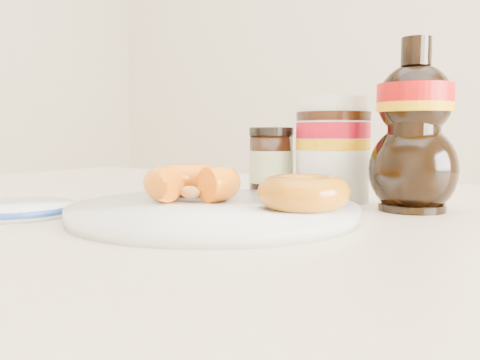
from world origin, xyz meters
The scene contains 8 objects.
dining_table centered at (0.00, 0.10, 0.67)m, with size 1.40×0.90×0.75m.
plate centered at (-0.02, 0.04, 0.76)m, with size 0.29×0.29×0.01m.
donut_bitten centered at (-0.06, 0.06, 0.78)m, with size 0.10×0.10×0.04m, color orange.
donut_whole centered at (0.07, 0.06, 0.78)m, with size 0.09×0.09×0.03m, color #A3580A.
nutella_jar centered at (0.03, 0.23, 0.82)m, with size 0.09×0.09×0.13m.
syrup_bottle centered at (0.14, 0.20, 0.84)m, with size 0.10×0.08×0.19m, color black, non-canonical shape.
dark_jar centered at (-0.05, 0.22, 0.80)m, with size 0.06×0.06×0.09m.
blue_rim_saucer centered at (-0.21, -0.05, 0.76)m, with size 0.12×0.12×0.01m.
Camera 1 is at (0.28, -0.40, 0.84)m, focal length 40.00 mm.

